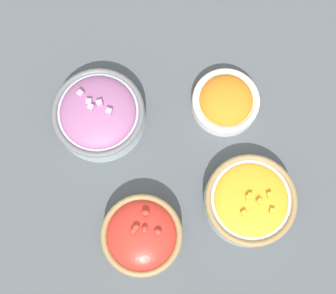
# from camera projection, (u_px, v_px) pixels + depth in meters

# --- Properties ---
(ground_plane) EXTENTS (3.00, 3.00, 0.00)m
(ground_plane) POSITION_uv_depth(u_px,v_px,m) (168.00, 150.00, 0.94)
(ground_plane) COLOR #4C5156
(bowl_red_onion) EXTENTS (0.18, 0.18, 0.08)m
(bowl_red_onion) POSITION_uv_depth(u_px,v_px,m) (99.00, 114.00, 0.92)
(bowl_red_onion) COLOR #B2C1CC
(bowl_red_onion) RESTS_ON ground_plane
(bowl_cherry_tomatoes) EXTENTS (0.15, 0.15, 0.08)m
(bowl_cherry_tomatoes) POSITION_uv_depth(u_px,v_px,m) (142.00, 235.00, 0.87)
(bowl_cherry_tomatoes) COLOR beige
(bowl_cherry_tomatoes) RESTS_ON ground_plane
(bowl_squash) EXTENTS (0.18, 0.18, 0.06)m
(bowl_squash) POSITION_uv_depth(u_px,v_px,m) (250.00, 200.00, 0.89)
(bowl_squash) COLOR #B2C1CC
(bowl_squash) RESTS_ON ground_plane
(bowl_carrots) EXTENTS (0.14, 0.14, 0.05)m
(bowl_carrots) POSITION_uv_depth(u_px,v_px,m) (226.00, 101.00, 0.94)
(bowl_carrots) COLOR white
(bowl_carrots) RESTS_ON ground_plane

